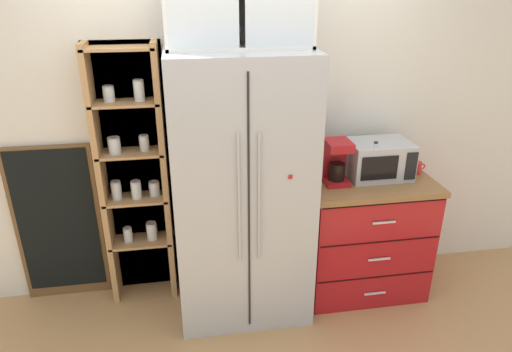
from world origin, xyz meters
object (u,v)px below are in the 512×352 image
object	(u,v)px
microwave	(378,159)
chalkboard_menu	(59,224)
mug_red	(415,167)
mug_cream	(372,175)
refrigerator	(241,190)
bottle_clear	(374,164)
coffee_maker	(336,161)

from	to	relation	value
microwave	chalkboard_menu	xyz separation A→B (m)	(-2.30, 0.22, -0.44)
mug_red	mug_cream	xyz separation A→B (m)	(-0.38, -0.08, -0.00)
refrigerator	mug_cream	world-z (taller)	refrigerator
mug_red	chalkboard_menu	distance (m)	2.63
refrigerator	mug_red	distance (m)	1.31
chalkboard_menu	bottle_clear	bearing A→B (deg)	-8.06
coffee_maker	chalkboard_menu	xyz separation A→B (m)	(-1.96, 0.26, -0.46)
microwave	bottle_clear	xyz separation A→B (m)	(-0.08, -0.09, 0.00)
mug_red	bottle_clear	xyz separation A→B (m)	(-0.38, -0.10, 0.09)
mug_red	chalkboard_menu	xyz separation A→B (m)	(-2.60, 0.21, -0.35)
coffee_maker	mug_cream	distance (m)	0.29
mug_red	chalkboard_menu	world-z (taller)	chalkboard_menu
mug_cream	chalkboard_menu	bearing A→B (deg)	172.39
microwave	mug_red	bearing A→B (deg)	1.41
microwave	refrigerator	bearing A→B (deg)	-174.56
coffee_maker	mug_cream	world-z (taller)	coffee_maker
microwave	mug_cream	world-z (taller)	microwave
coffee_maker	bottle_clear	xyz separation A→B (m)	(0.26, -0.05, -0.02)
coffee_maker	microwave	bearing A→B (deg)	7.17
mug_cream	bottle_clear	bearing A→B (deg)	-96.75
microwave	chalkboard_menu	world-z (taller)	chalkboard_menu
bottle_clear	chalkboard_menu	bearing A→B (deg)	171.94
bottle_clear	microwave	bearing A→B (deg)	51.27
microwave	coffee_maker	size ratio (longest dim) A/B	1.42
microwave	mug_red	xyz separation A→B (m)	(0.30, 0.01, -0.09)
chalkboard_menu	microwave	bearing A→B (deg)	-5.48
microwave	chalkboard_menu	size ratio (longest dim) A/B	0.37
mug_cream	microwave	bearing A→B (deg)	46.24
mug_red	refrigerator	bearing A→B (deg)	-175.49
refrigerator	microwave	distance (m)	1.02
refrigerator	bottle_clear	size ratio (longest dim) A/B	6.20
microwave	mug_red	size ratio (longest dim) A/B	3.63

